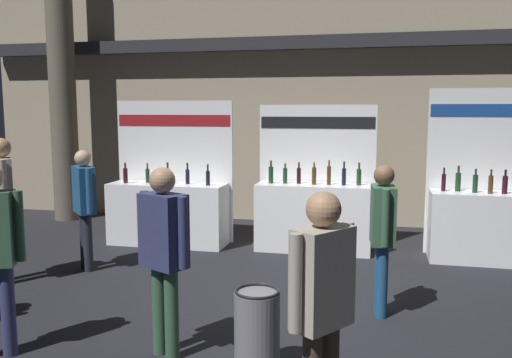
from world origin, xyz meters
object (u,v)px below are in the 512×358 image
at_px(visitor_2, 164,245).
at_px(trash_bin, 257,332).
at_px(visitor_4, 84,199).
at_px(visitor_0, 4,196).
at_px(visitor_6, 322,298).
at_px(exhibitor_booth_0, 169,208).
at_px(exhibitor_booth_2, 493,219).
at_px(exhibitor_booth_1, 314,211).
at_px(visitor_5, 382,227).

bearing_deg(visitor_2, trash_bin, -162.77).
distance_m(trash_bin, visitor_2, 1.08).
xyz_separation_m(visitor_2, visitor_4, (-2.04, 2.18, -0.04)).
bearing_deg(visitor_0, visitor_6, -160.05).
distance_m(exhibitor_booth_0, exhibitor_booth_2, 4.89).
height_order(exhibitor_booth_1, visitor_5, exhibitor_booth_1).
distance_m(exhibitor_booth_0, visitor_0, 2.66).
bearing_deg(visitor_0, exhibitor_booth_2, -108.87).
bearing_deg(exhibitor_booth_0, exhibitor_booth_2, 0.62).
xyz_separation_m(exhibitor_booth_0, visitor_0, (-1.24, -2.29, 0.50)).
distance_m(visitor_0, visitor_5, 4.58).
bearing_deg(visitor_2, exhibitor_booth_2, -105.01).
xyz_separation_m(exhibitor_booth_0, trash_bin, (2.35, -3.91, -0.23)).
relative_size(visitor_4, visitor_5, 1.02).
distance_m(exhibitor_booth_0, visitor_6, 5.60).
relative_size(trash_bin, visitor_6, 0.43).
distance_m(trash_bin, visitor_5, 1.93).
bearing_deg(trash_bin, visitor_0, 155.68).
height_order(trash_bin, visitor_6, visitor_6).
xyz_separation_m(exhibitor_booth_1, trash_bin, (0.02, -4.05, -0.24)).
distance_m(visitor_2, visitor_6, 1.76).
relative_size(exhibitor_booth_1, exhibitor_booth_2, 0.91).
xyz_separation_m(exhibitor_booth_0, exhibitor_booth_1, (2.33, 0.13, 0.01)).
bearing_deg(visitor_6, visitor_5, 26.63).
bearing_deg(exhibitor_booth_0, visitor_4, -109.12).
relative_size(visitor_2, visitor_5, 1.05).
distance_m(exhibitor_booth_2, trash_bin, 4.72).
bearing_deg(trash_bin, visitor_2, 170.58).
bearing_deg(exhibitor_booth_2, visitor_5, -122.80).
relative_size(exhibitor_booth_2, visitor_6, 1.48).
height_order(exhibitor_booth_1, visitor_0, exhibitor_booth_1).
height_order(trash_bin, visitor_2, visitor_2).
bearing_deg(visitor_0, visitor_2, -158.23).
bearing_deg(exhibitor_booth_0, visitor_0, -118.51).
bearing_deg(trash_bin, exhibitor_booth_1, 90.29).
height_order(exhibitor_booth_1, exhibitor_booth_2, exhibitor_booth_2).
distance_m(visitor_2, visitor_5, 2.32).
bearing_deg(visitor_6, exhibitor_booth_1, 43.09).
height_order(exhibitor_booth_0, visitor_0, exhibitor_booth_0).
xyz_separation_m(exhibitor_booth_2, visitor_5, (-1.56, -2.41, 0.33)).
xyz_separation_m(visitor_2, visitor_6, (1.46, -0.97, -0.02)).
height_order(visitor_4, visitor_6, visitor_6).
distance_m(exhibitor_booth_2, visitor_6, 5.18).
bearing_deg(trash_bin, visitor_4, 141.30).
height_order(visitor_0, visitor_5, visitor_0).
relative_size(exhibitor_booth_2, visitor_4, 1.52).
bearing_deg(visitor_4, visitor_6, -176.08).
bearing_deg(visitor_6, visitor_2, 92.25).
bearing_deg(exhibitor_booth_2, visitor_4, -163.18).
xyz_separation_m(exhibitor_booth_1, visitor_2, (-0.84, -3.91, 0.41)).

